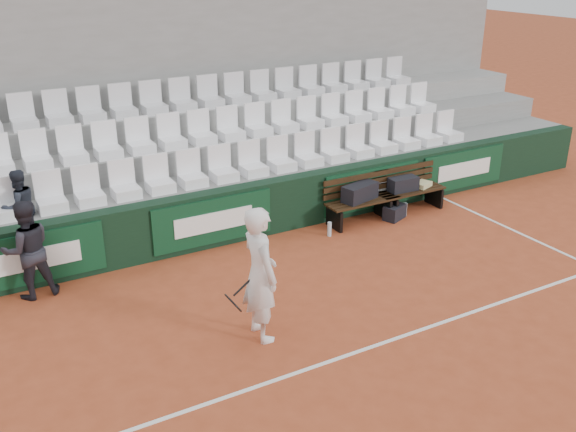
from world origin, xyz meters
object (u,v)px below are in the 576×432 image
object	(u,v)px
bench_right	(409,200)
water_bottle_far	(405,210)
water_bottle_near	(329,229)
sports_bag_ground	(394,212)
sports_bag_left	(360,192)
tennis_player	(260,274)
ball_kid	(27,250)
bench_left	(363,211)
spectator_c	(15,179)
sports_bag_right	(403,184)

from	to	relation	value
bench_right	water_bottle_far	size ratio (longest dim) A/B	5.45
water_bottle_near	sports_bag_ground	bearing A→B (deg)	2.40
sports_bag_left	tennis_player	size ratio (longest dim) A/B	0.39
ball_kid	bench_left	bearing A→B (deg)	175.08
sports_bag_left	sports_bag_ground	xyz separation A→B (m)	(0.69, -0.22, -0.47)
bench_left	sports_bag_left	size ratio (longest dim) A/B	2.03
sports_bag_left	bench_right	bearing A→B (deg)	-1.67
sports_bag_left	tennis_player	bearing A→B (deg)	-143.01
bench_right	spectator_c	xyz separation A→B (m)	(-7.09, 0.96, 1.37)
tennis_player	spectator_c	size ratio (longest dim) A/B	1.58
sports_bag_right	spectator_c	world-z (taller)	spectator_c
sports_bag_ground	water_bottle_far	size ratio (longest dim) A/B	1.68
bench_left	bench_right	bearing A→B (deg)	0.44
sports_bag_ground	tennis_player	distance (m)	4.84
ball_kid	water_bottle_near	bearing A→B (deg)	172.16
ball_kid	spectator_c	xyz separation A→B (m)	(0.07, 0.86, 0.83)
bench_left	water_bottle_far	xyz separation A→B (m)	(0.90, -0.17, -0.09)
tennis_player	ball_kid	size ratio (longest dim) A/B	1.22
bench_right	water_bottle_far	xyz separation A→B (m)	(-0.25, -0.18, -0.09)
bench_left	bench_right	world-z (taller)	same
ball_kid	sports_bag_ground	bearing A→B (deg)	173.64
bench_left	tennis_player	bearing A→B (deg)	-143.91
water_bottle_far	bench_left	bearing A→B (deg)	168.99
sports_bag_ground	water_bottle_far	world-z (taller)	sports_bag_ground
sports_bag_right	tennis_player	size ratio (longest dim) A/B	0.32
sports_bag_ground	water_bottle_near	world-z (taller)	sports_bag_ground
water_bottle_near	ball_kid	distance (m)	5.15
sports_bag_right	water_bottle_near	bearing A→B (deg)	-171.31
bench_right	tennis_player	xyz separation A→B (m)	(-4.65, -2.56, 0.72)
sports_bag_ground	sports_bag_left	bearing A→B (deg)	162.12
bench_right	tennis_player	bearing A→B (deg)	-151.13
water_bottle_far	ball_kid	world-z (taller)	ball_kid
sports_bag_left	sports_bag_right	bearing A→B (deg)	0.20
spectator_c	water_bottle_near	bearing A→B (deg)	145.93
bench_right	tennis_player	size ratio (longest dim) A/B	0.80
bench_left	water_bottle_near	world-z (taller)	bench_left
ball_kid	sports_bag_right	bearing A→B (deg)	175.61
water_bottle_near	bench_left	bearing A→B (deg)	14.95
bench_left	bench_right	distance (m)	1.15
bench_left	bench_right	size ratio (longest dim) A/B	1.00
bench_right	water_bottle_far	world-z (taller)	bench_right
sports_bag_ground	bench_left	bearing A→B (deg)	164.29
sports_bag_left	tennis_player	world-z (taller)	tennis_player
bench_left	tennis_player	xyz separation A→B (m)	(-3.50, -2.55, 0.72)
bench_left	sports_bag_ground	bearing A→B (deg)	-15.71
bench_right	sports_bag_left	distance (m)	1.26
bench_left	sports_bag_right	bearing A→B (deg)	2.73
bench_right	spectator_c	size ratio (longest dim) A/B	1.26
sports_bag_right	bench_right	bearing A→B (deg)	-14.08
bench_left	ball_kid	xyz separation A→B (m)	(-6.02, 0.11, 0.55)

